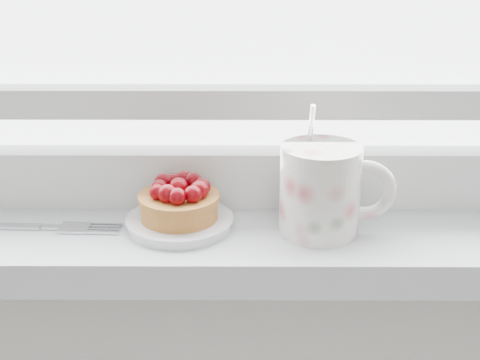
{
  "coord_description": "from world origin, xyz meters",
  "views": [
    {
      "loc": [
        0.03,
        1.19,
        1.27
      ],
      "look_at": [
        0.02,
        1.88,
        1.0
      ],
      "focal_mm": 50.0,
      "sensor_mm": 36.0,
      "label": 1
    }
  ],
  "objects_px": {
    "raspberry_tart": "(179,200)",
    "floral_mug": "(323,188)",
    "saucer": "(180,222)",
    "fork": "(25,227)"
  },
  "relations": [
    {
      "from": "saucer",
      "to": "floral_mug",
      "type": "distance_m",
      "value": 0.17
    },
    {
      "from": "floral_mug",
      "to": "raspberry_tart",
      "type": "bearing_deg",
      "value": 176.33
    },
    {
      "from": "saucer",
      "to": "floral_mug",
      "type": "height_order",
      "value": "floral_mug"
    },
    {
      "from": "saucer",
      "to": "fork",
      "type": "xyz_separation_m",
      "value": [
        -0.18,
        -0.0,
        -0.0
      ]
    },
    {
      "from": "raspberry_tart",
      "to": "floral_mug",
      "type": "bearing_deg",
      "value": -3.67
    },
    {
      "from": "saucer",
      "to": "floral_mug",
      "type": "bearing_deg",
      "value": -3.64
    },
    {
      "from": "floral_mug",
      "to": "fork",
      "type": "relative_size",
      "value": 0.66
    },
    {
      "from": "saucer",
      "to": "floral_mug",
      "type": "relative_size",
      "value": 0.85
    },
    {
      "from": "raspberry_tart",
      "to": "floral_mug",
      "type": "relative_size",
      "value": 0.63
    },
    {
      "from": "raspberry_tart",
      "to": "floral_mug",
      "type": "height_order",
      "value": "floral_mug"
    }
  ]
}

